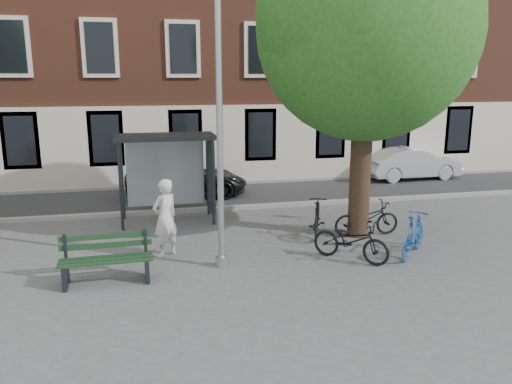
{
  "coord_description": "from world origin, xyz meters",
  "views": [
    {
      "loc": [
        -1.61,
        -10.67,
        4.18
      ],
      "look_at": [
        1.1,
        1.33,
        1.4
      ],
      "focal_mm": 35.0,
      "sensor_mm": 36.0,
      "label": 1
    }
  ],
  "objects": [
    {
      "name": "notice_sign",
      "position": [
        4.65,
        2.52,
        1.15
      ],
      "size": [
        0.28,
        0.05,
        1.65
      ],
      "rotation": [
        0.0,
        0.0,
        0.1
      ],
      "color": "#9EA0A3",
      "rests_on": "ground"
    },
    {
      "name": "bus_shelter",
      "position": [
        -0.61,
        4.11,
        1.92
      ],
      "size": [
        2.85,
        1.45,
        2.62
      ],
      "color": "#1E2328",
      "rests_on": "ground"
    },
    {
      "name": "painter",
      "position": [
        -1.2,
        1.0,
        0.95
      ],
      "size": [
        0.83,
        0.78,
        1.9
      ],
      "primitive_type": "imported",
      "rotation": [
        0.0,
        0.0,
        3.78
      ],
      "color": "silver",
      "rests_on": "ground"
    },
    {
      "name": "curb_far",
      "position": [
        0.0,
        9.0,
        0.06
      ],
      "size": [
        40.0,
        0.25,
        0.12
      ],
      "primitive_type": "cube",
      "color": "gray",
      "rests_on": "ground"
    },
    {
      "name": "bike_c",
      "position": [
        3.03,
        -0.28,
        0.49
      ],
      "size": [
        1.79,
        1.79,
        0.99
      ],
      "primitive_type": "imported",
      "rotation": [
        0.0,
        0.0,
        0.78
      ],
      "color": "black",
      "rests_on": "ground"
    },
    {
      "name": "bench",
      "position": [
        -2.49,
        -0.35,
        0.45
      ],
      "size": [
        1.93,
        0.68,
        0.98
      ],
      "rotation": [
        0.0,
        0.0,
        0.02
      ],
      "color": "#1E2328",
      "rests_on": "ground"
    },
    {
      "name": "road",
      "position": [
        0.0,
        7.0,
        0.01
      ],
      "size": [
        40.0,
        4.0,
        0.01
      ],
      "primitive_type": "cube",
      "color": "#28282B",
      "rests_on": "ground"
    },
    {
      "name": "lamppost",
      "position": [
        0.0,
        0.0,
        2.78
      ],
      "size": [
        0.28,
        0.35,
        6.11
      ],
      "color": "#9EA0A3",
      "rests_on": "ground"
    },
    {
      "name": "bike_a",
      "position": [
        4.23,
        1.45,
        0.48
      ],
      "size": [
        1.84,
        0.67,
        0.96
      ],
      "primitive_type": "imported",
      "rotation": [
        0.0,
        0.0,
        1.55
      ],
      "color": "black",
      "rests_on": "ground"
    },
    {
      "name": "car_silver",
      "position": [
        9.54,
        8.4,
        0.69
      ],
      "size": [
        4.25,
        1.68,
        1.38
      ],
      "primitive_type": "imported",
      "rotation": [
        0.0,
        0.0,
        1.62
      ],
      "color": "#B3B4BB",
      "rests_on": "ground"
    },
    {
      "name": "bike_d",
      "position": [
        2.91,
        1.75,
        0.51
      ],
      "size": [
        1.08,
        1.74,
        1.01
      ],
      "primitive_type": "imported",
      "rotation": [
        0.0,
        0.0,
        2.76
      ],
      "color": "black",
      "rests_on": "ground"
    },
    {
      "name": "curb_near",
      "position": [
        0.0,
        5.0,
        0.06
      ],
      "size": [
        40.0,
        0.25,
        0.12
      ],
      "primitive_type": "cube",
      "color": "gray",
      "rests_on": "ground"
    },
    {
      "name": "car_dark",
      "position": [
        -0.14,
        7.33,
        0.61
      ],
      "size": [
        4.49,
        2.22,
        1.22
      ],
      "primitive_type": "imported",
      "rotation": [
        0.0,
        0.0,
        1.53
      ],
      "color": "black",
      "rests_on": "ground"
    },
    {
      "name": "building_row",
      "position": [
        0.0,
        13.0,
        7.0
      ],
      "size": [
        30.0,
        8.0,
        14.0
      ],
      "primitive_type": "cube",
      "color": "brown",
      "rests_on": "ground"
    },
    {
      "name": "bike_b",
      "position": [
        4.65,
        -0.28,
        0.53
      ],
      "size": [
        1.6,
        1.6,
        1.06
      ],
      "primitive_type": "imported",
      "rotation": [
        0.0,
        0.0,
        2.36
      ],
      "color": "#19478E",
      "rests_on": "ground"
    },
    {
      "name": "tree_right",
      "position": [
        4.01,
        1.38,
        5.62
      ],
      "size": [
        5.76,
        5.6,
        8.2
      ],
      "color": "black",
      "rests_on": "ground"
    },
    {
      "name": "ground",
      "position": [
        0.0,
        0.0,
        0.0
      ],
      "size": [
        90.0,
        90.0,
        0.0
      ],
      "primitive_type": "plane",
      "color": "#4C4C4F",
      "rests_on": "ground"
    }
  ]
}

